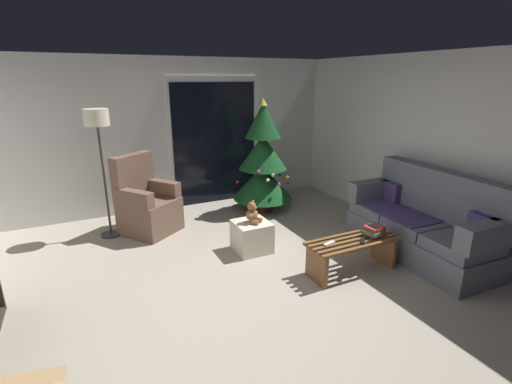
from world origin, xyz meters
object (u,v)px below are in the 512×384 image
object	(u,v)px
coffee_table	(352,251)
teddy_bear_chestnut	(252,214)
couch	(423,224)
armchair	(147,205)
book_stack	(374,231)
remote_white	(329,243)
cell_phone	(374,226)
floor_lamp	(98,130)
remote_black	(362,241)
ottoman	(252,236)
christmas_tree	(263,162)

from	to	relation	value
coffee_table	teddy_bear_chestnut	bearing A→B (deg)	128.42
couch	armchair	distance (m)	3.76
couch	book_stack	world-z (taller)	couch
couch	remote_white	size ratio (longest dim) A/B	12.66
cell_phone	floor_lamp	size ratio (longest dim) A/B	0.08
remote_black	ottoman	distance (m)	1.41
coffee_table	remote_white	bearing A→B (deg)	176.56
coffee_table	christmas_tree	world-z (taller)	christmas_tree
christmas_tree	floor_lamp	distance (m)	2.53
coffee_table	remote_black	bearing A→B (deg)	-59.69
remote_white	cell_phone	world-z (taller)	cell_phone
teddy_bear_chestnut	couch	bearing A→B (deg)	-28.17
couch	teddy_bear_chestnut	world-z (taller)	couch
coffee_table	remote_black	size ratio (longest dim) A/B	7.05
teddy_bear_chestnut	coffee_table	bearing A→B (deg)	-51.58
remote_white	book_stack	size ratio (longest dim) A/B	0.58
book_stack	cell_phone	xyz separation A→B (m)	(-0.01, -0.01, 0.07)
remote_white	ottoman	distance (m)	1.12
couch	book_stack	size ratio (longest dim) A/B	7.33
remote_black	remote_white	size ratio (longest dim) A/B	1.00
christmas_tree	ottoman	xyz separation A→B (m)	(-0.82, -1.31, -0.63)
remote_black	remote_white	xyz separation A→B (m)	(-0.37, 0.11, 0.00)
armchair	teddy_bear_chestnut	xyz separation A→B (m)	(1.10, -1.26, 0.11)
book_stack	cell_phone	distance (m)	0.07
coffee_table	cell_phone	distance (m)	0.38
cell_phone	ottoman	bearing A→B (deg)	134.84
book_stack	remote_black	bearing A→B (deg)	-162.38
cell_phone	floor_lamp	distance (m)	3.71
floor_lamp	remote_black	bearing A→B (deg)	-44.59
remote_black	coffee_table	bearing A→B (deg)	165.55
armchair	teddy_bear_chestnut	distance (m)	1.67
book_stack	ottoman	distance (m)	1.52
coffee_table	cell_phone	size ratio (longest dim) A/B	7.64
remote_black	teddy_bear_chestnut	world-z (taller)	teddy_bear_chestnut
remote_black	remote_white	bearing A→B (deg)	-151.29
ottoman	floor_lamp	bearing A→B (deg)	140.47
remote_white	christmas_tree	size ratio (longest dim) A/B	0.08
armchair	ottoman	bearing A→B (deg)	-48.74
coffee_table	christmas_tree	distance (m)	2.38
remote_black	book_stack	world-z (taller)	book_stack
christmas_tree	armchair	world-z (taller)	christmas_tree
ottoman	remote_black	bearing A→B (deg)	-52.19
cell_phone	armchair	size ratio (longest dim) A/B	0.13
couch	floor_lamp	world-z (taller)	floor_lamp
floor_lamp	teddy_bear_chestnut	bearing A→B (deg)	-39.59
coffee_table	ottoman	bearing A→B (deg)	128.42
book_stack	christmas_tree	bearing A→B (deg)	96.46
coffee_table	floor_lamp	size ratio (longest dim) A/B	0.62
floor_lamp	ottoman	xyz separation A→B (m)	(1.61, -1.33, -1.31)
coffee_table	floor_lamp	bearing A→B (deg)	135.88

